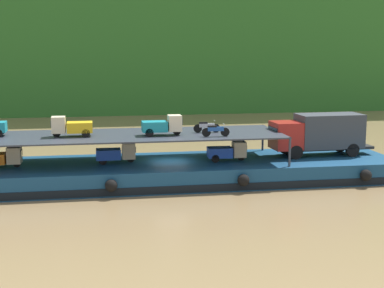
{
  "coord_description": "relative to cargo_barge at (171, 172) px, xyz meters",
  "views": [
    {
      "loc": [
        -5.06,
        -38.52,
        9.4
      ],
      "look_at": [
        1.53,
        0.0,
        2.7
      ],
      "focal_mm": 52.25,
      "sensor_mm": 36.0,
      "label": 1
    }
  ],
  "objects": [
    {
      "name": "ground_plane",
      "position": [
        0.0,
        0.03,
        -0.75
      ],
      "size": [
        400.0,
        400.0,
        0.0
      ],
      "primitive_type": "plane",
      "color": "olive"
    },
    {
      "name": "cargo_barge",
      "position": [
        0.0,
        0.0,
        0.0
      ],
      "size": [
        32.36,
        7.84,
        1.5
      ],
      "color": "navy",
      "rests_on": "ground"
    },
    {
      "name": "covered_lorry",
      "position": [
        11.2,
        0.36,
        2.44
      ],
      "size": [
        7.91,
        2.51,
        3.1
      ],
      "color": "maroon",
      "rests_on": "cargo_barge"
    },
    {
      "name": "cargo_rack",
      "position": [
        -3.8,
        0.03,
        2.69
      ],
      "size": [
        23.16,
        6.41,
        2.0
      ],
      "color": "#2D333D",
      "rests_on": "cargo_barge"
    },
    {
      "name": "mini_truck_lower_stern",
      "position": [
        -11.46,
        -0.17,
        1.44
      ],
      "size": [
        2.76,
        1.24,
        1.38
      ],
      "color": "orange",
      "rests_on": "cargo_barge"
    },
    {
      "name": "mini_truck_lower_aft",
      "position": [
        -3.8,
        0.17,
        1.44
      ],
      "size": [
        2.74,
        1.2,
        1.38
      ],
      "color": "#1E47B7",
      "rests_on": "cargo_barge"
    },
    {
      "name": "mini_truck_lower_mid",
      "position": [
        4.01,
        -0.47,
        1.44
      ],
      "size": [
        2.78,
        1.27,
        1.38
      ],
      "color": "#1E47B7",
      "rests_on": "cargo_barge"
    },
    {
      "name": "mini_truck_upper_mid",
      "position": [
        -6.81,
        -0.23,
        3.44
      ],
      "size": [
        2.75,
        1.22,
        1.38
      ],
      "color": "gold",
      "rests_on": "cargo_rack"
    },
    {
      "name": "mini_truck_upper_fore",
      "position": [
        -0.64,
        -0.72,
        3.44
      ],
      "size": [
        2.75,
        1.21,
        1.38
      ],
      "color": "teal",
      "rests_on": "cargo_rack"
    },
    {
      "name": "motorcycle_upper_port",
      "position": [
        2.81,
        -1.89,
        3.18
      ],
      "size": [
        1.9,
        0.55,
        0.87
      ],
      "color": "black",
      "rests_on": "cargo_rack"
    },
    {
      "name": "motorcycle_upper_centre",
      "position": [
        2.58,
        0.03,
        3.18
      ],
      "size": [
        1.9,
        0.55,
        0.87
      ],
      "color": "black",
      "rests_on": "cargo_rack"
    }
  ]
}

